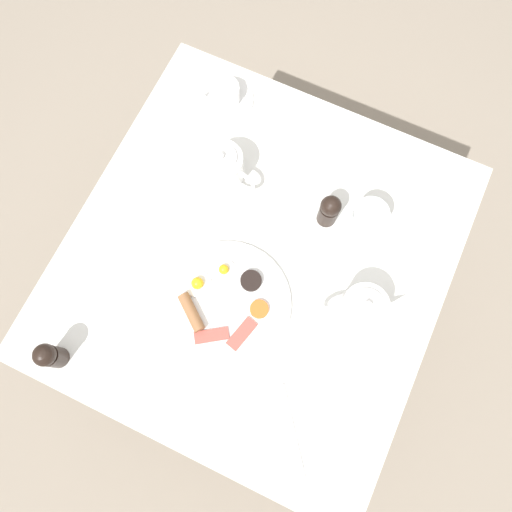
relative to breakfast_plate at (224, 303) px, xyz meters
name	(u,v)px	position (x,y,z in m)	size (l,w,h in m)	color
ground_plane	(256,309)	(-0.13, 0.02, -0.76)	(8.00, 8.00, 0.00)	gray
table	(256,266)	(-0.13, 0.02, -0.09)	(0.95, 0.91, 0.75)	white
breakfast_plate	(224,303)	(0.00, 0.00, 0.00)	(0.31, 0.31, 0.04)	white
teapot_near	(223,167)	(-0.30, -0.15, 0.04)	(0.11, 0.20, 0.13)	white
teapot_far	(362,309)	(-0.11, 0.30, 0.04)	(0.11, 0.18, 0.13)	white
teacup_with_saucer_left	(224,95)	(-0.50, -0.24, 0.02)	(0.15, 0.15, 0.06)	white
water_glass_tall	(368,220)	(-0.32, 0.23, 0.04)	(0.08, 0.08, 0.10)	white
pepper_grinder	(50,356)	(0.28, -0.29, 0.05)	(0.05, 0.05, 0.11)	black
salt_grinder	(329,210)	(-0.30, 0.14, 0.05)	(0.05, 0.05, 0.11)	black
fork_by_plate	(140,232)	(-0.07, -0.27, -0.01)	(0.13, 0.12, 0.00)	silver
knife_by_plate	(292,431)	(0.19, 0.26, -0.01)	(0.17, 0.14, 0.00)	silver
spoon_for_tea	(327,169)	(-0.43, 0.09, -0.01)	(0.15, 0.05, 0.00)	silver
fork_spare	(436,192)	(-0.49, 0.36, -0.01)	(0.10, 0.14, 0.00)	silver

